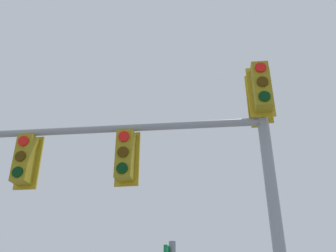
# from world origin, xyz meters

# --- Properties ---
(signal_mast_assembly) EXTENTS (5.93, 3.88, 6.07)m
(signal_mast_assembly) POSITION_xyz_m (2.22, 0.42, 4.35)
(signal_mast_assembly) COLOR gray
(signal_mast_assembly) RESTS_ON ground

